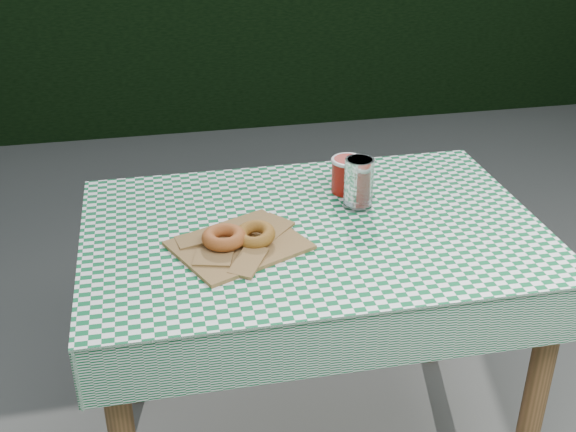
# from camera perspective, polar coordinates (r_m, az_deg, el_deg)

# --- Properties ---
(table) EXTENTS (1.14, 0.76, 0.75)m
(table) POSITION_cam_1_polar(r_m,az_deg,el_deg) (2.04, 1.81, -10.24)
(table) COLOR brown
(table) RESTS_ON ground
(tablecloth) EXTENTS (1.16, 0.78, 0.01)m
(tablecloth) POSITION_cam_1_polar(r_m,az_deg,el_deg) (1.83, 1.99, -0.89)
(tablecloth) COLOR #0E5C30
(tablecloth) RESTS_ON table
(paper_bag) EXTENTS (0.36, 0.33, 0.02)m
(paper_bag) POSITION_cam_1_polar(r_m,az_deg,el_deg) (1.73, -3.90, -2.25)
(paper_bag) COLOR olive
(paper_bag) RESTS_ON tablecloth
(bagel_front) EXTENTS (0.12, 0.12, 0.03)m
(bagel_front) POSITION_cam_1_polar(r_m,az_deg,el_deg) (1.71, -5.09, -1.70)
(bagel_front) COLOR #A54F22
(bagel_front) RESTS_ON paper_bag
(bagel_back) EXTENTS (0.14, 0.14, 0.03)m
(bagel_back) POSITION_cam_1_polar(r_m,az_deg,el_deg) (1.72, -2.63, -1.48)
(bagel_back) COLOR #99671F
(bagel_back) RESTS_ON paper_bag
(coffee_mug) EXTENTS (0.21, 0.21, 0.10)m
(coffee_mug) POSITION_cam_1_polar(r_m,az_deg,el_deg) (1.99, 4.73, 3.24)
(coffee_mug) COLOR #9D120A
(coffee_mug) RESTS_ON tablecloth
(drinking_glass) EXTENTS (0.10, 0.10, 0.14)m
(drinking_glass) POSITION_cam_1_polar(r_m,az_deg,el_deg) (1.89, 5.61, 2.57)
(drinking_glass) COLOR white
(drinking_glass) RESTS_ON tablecloth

